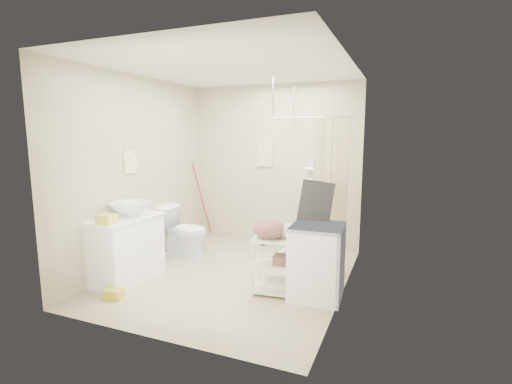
% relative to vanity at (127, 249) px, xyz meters
% --- Properties ---
extents(floor, '(3.20, 3.20, 0.00)m').
position_rel_vanity_xyz_m(floor, '(1.16, 0.60, -0.40)').
color(floor, tan).
rests_on(floor, ground).
extents(ceiling, '(2.80, 3.20, 0.04)m').
position_rel_vanity_xyz_m(ceiling, '(1.16, 0.60, 2.20)').
color(ceiling, silver).
rests_on(ceiling, ground).
extents(wall_back, '(2.80, 0.04, 2.60)m').
position_rel_vanity_xyz_m(wall_back, '(1.16, 2.20, 0.90)').
color(wall_back, '#BDB392').
rests_on(wall_back, ground).
extents(wall_front, '(2.80, 0.04, 2.60)m').
position_rel_vanity_xyz_m(wall_front, '(1.16, -1.00, 0.90)').
color(wall_front, '#BDB392').
rests_on(wall_front, ground).
extents(wall_left, '(0.04, 3.20, 2.60)m').
position_rel_vanity_xyz_m(wall_left, '(-0.24, 0.60, 0.90)').
color(wall_left, '#BDB392').
rests_on(wall_left, ground).
extents(wall_right, '(0.04, 3.20, 2.60)m').
position_rel_vanity_xyz_m(wall_right, '(2.56, 0.60, 0.90)').
color(wall_right, '#BDB392').
rests_on(wall_right, ground).
extents(vanity, '(0.56, 0.94, 0.81)m').
position_rel_vanity_xyz_m(vanity, '(0.00, 0.00, 0.00)').
color(vanity, white).
rests_on(vanity, ground).
extents(sink, '(0.61, 0.61, 0.17)m').
position_rel_vanity_xyz_m(sink, '(0.03, 0.07, 0.49)').
color(sink, silver).
rests_on(sink, vanity).
extents(counter_basket, '(0.20, 0.16, 0.11)m').
position_rel_vanity_xyz_m(counter_basket, '(0.06, -0.36, 0.46)').
color(counter_basket, gold).
rests_on(counter_basket, vanity).
extents(floor_basket, '(0.32, 0.27, 0.15)m').
position_rel_vanity_xyz_m(floor_basket, '(0.22, -0.49, -0.33)').
color(floor_basket, gold).
rests_on(floor_basket, ground).
extents(toilet, '(0.75, 0.44, 0.75)m').
position_rel_vanity_xyz_m(toilet, '(0.12, 1.11, -0.03)').
color(toilet, white).
rests_on(toilet, ground).
extents(mop, '(0.13, 0.13, 1.32)m').
position_rel_vanity_xyz_m(mop, '(-0.14, 2.04, 0.26)').
color(mop, '#AE2224').
rests_on(mop, ground).
extents(potted_plant_a, '(0.19, 0.14, 0.36)m').
position_rel_vanity_xyz_m(potted_plant_a, '(1.04, 2.02, -0.23)').
color(potted_plant_a, brown).
rests_on(potted_plant_a, ground).
extents(potted_plant_b, '(0.21, 0.20, 0.31)m').
position_rel_vanity_xyz_m(potted_plant_b, '(1.47, 2.00, -0.25)').
color(potted_plant_b, brown).
rests_on(potted_plant_b, ground).
extents(hanging_towel, '(0.28, 0.03, 0.42)m').
position_rel_vanity_xyz_m(hanging_towel, '(1.01, 2.18, 1.10)').
color(hanging_towel, beige).
rests_on(hanging_towel, wall_back).
extents(towel_ring, '(0.04, 0.22, 0.34)m').
position_rel_vanity_xyz_m(towel_ring, '(-0.22, 0.40, 1.07)').
color(towel_ring, '#FAEB9E').
rests_on(towel_ring, wall_left).
extents(tp_holder, '(0.08, 0.12, 0.14)m').
position_rel_vanity_xyz_m(tp_holder, '(-0.20, 0.65, 0.32)').
color(tp_holder, white).
rests_on(tp_holder, wall_left).
extents(shower, '(1.10, 1.10, 2.10)m').
position_rel_vanity_xyz_m(shower, '(2.01, 1.65, 0.65)').
color(shower, silver).
rests_on(shower, ground).
extents(shampoo_bottle_a, '(0.10, 0.10, 0.21)m').
position_rel_vanity_xyz_m(shampoo_bottle_a, '(1.82, 2.13, 1.02)').
color(shampoo_bottle_a, silver).
rests_on(shampoo_bottle_a, shower).
extents(shampoo_bottle_b, '(0.10, 0.10, 0.17)m').
position_rel_vanity_xyz_m(shampoo_bottle_b, '(1.92, 2.13, 1.00)').
color(shampoo_bottle_b, '#3A5CA4').
rests_on(shampoo_bottle_b, shower).
extents(washing_machine, '(0.59, 0.61, 0.83)m').
position_rel_vanity_xyz_m(washing_machine, '(2.30, 0.41, 0.01)').
color(washing_machine, white).
rests_on(washing_machine, ground).
extents(laundry_rack, '(0.60, 0.40, 0.78)m').
position_rel_vanity_xyz_m(laundry_rack, '(1.88, 0.32, -0.01)').
color(laundry_rack, beige).
rests_on(laundry_rack, ground).
extents(ironing_board, '(0.39, 0.18, 1.33)m').
position_rel_vanity_xyz_m(ironing_board, '(2.19, 0.55, 0.26)').
color(ironing_board, black).
rests_on(ironing_board, ground).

